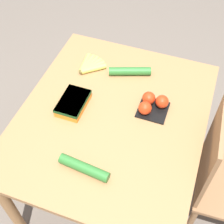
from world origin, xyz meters
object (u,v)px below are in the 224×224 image
object	(u,v)px
banana_bunch	(90,66)
carrot_bag	(73,103)
tomato_pack	(152,104)
cucumber_far	(130,71)
chair	(223,178)
cucumber_near	(84,168)

from	to	relation	value
banana_bunch	carrot_bag	size ratio (longest dim) A/B	0.82
banana_bunch	tomato_pack	bearing A→B (deg)	67.08
banana_bunch	tomato_pack	world-z (taller)	tomato_pack
tomato_pack	cucumber_far	size ratio (longest dim) A/B	0.63
tomato_pack	carrot_bag	size ratio (longest dim) A/B	0.77
chair	cucumber_near	distance (m)	0.79
banana_bunch	cucumber_near	size ratio (longest dim) A/B	0.67
cucumber_near	cucumber_far	xyz separation A→B (m)	(-0.67, 0.00, 0.00)
tomato_pack	carrot_bag	bearing A→B (deg)	-72.41
chair	banana_bunch	distance (m)	0.99
chair	carrot_bag	distance (m)	0.91
cucumber_near	chair	bearing A→B (deg)	117.04
tomato_pack	cucumber_near	xyz separation A→B (m)	(0.46, -0.19, -0.01)
chair	banana_bunch	bearing A→B (deg)	68.22
banana_bunch	carrot_bag	bearing A→B (deg)	5.99
tomato_pack	cucumber_far	xyz separation A→B (m)	(-0.21, -0.19, -0.01)
chair	carrot_bag	xyz separation A→B (m)	(-0.00, -0.86, 0.29)
cucumber_far	cucumber_near	bearing A→B (deg)	-0.30
banana_bunch	cucumber_near	world-z (taller)	cucumber_near
cucumber_near	cucumber_far	size ratio (longest dim) A/B	1.01
cucumber_near	banana_bunch	bearing A→B (deg)	-159.76
banana_bunch	tomato_pack	size ratio (longest dim) A/B	1.07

